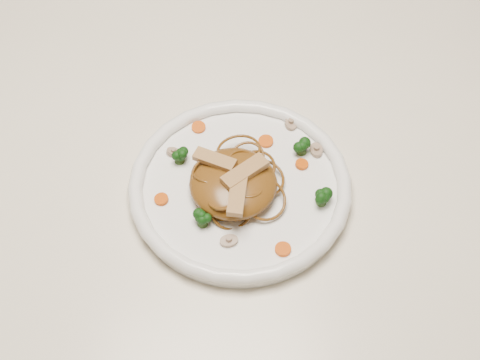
{
  "coord_description": "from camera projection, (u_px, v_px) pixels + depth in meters",
  "views": [
    {
      "loc": [
        0.03,
        -0.62,
        1.53
      ],
      "look_at": [
        0.06,
        -0.08,
        0.78
      ],
      "focal_mm": 52.02,
      "sensor_mm": 36.0,
      "label": 1
    }
  ],
  "objects": [
    {
      "name": "broccoli_2",
      "position": [
        202.0,
        218.0,
        0.89
      ],
      "size": [
        0.03,
        0.03,
        0.03
      ],
      "primitive_type": null,
      "rotation": [
        0.0,
        0.0,
        0.28
      ],
      "color": "#123F0D",
      "rests_on": "plate"
    },
    {
      "name": "broccoli_3",
      "position": [
        322.0,
        196.0,
        0.91
      ],
      "size": [
        0.03,
        0.03,
        0.03
      ],
      "primitive_type": null,
      "rotation": [
        0.0,
        0.0,
        -0.15
      ],
      "color": "#123F0D",
      "rests_on": "plate"
    },
    {
      "name": "broccoli_1",
      "position": [
        179.0,
        155.0,
        0.95
      ],
      "size": [
        0.03,
        0.03,
        0.03
      ],
      "primitive_type": null,
      "rotation": [
        0.0,
        0.0,
        0.21
      ],
      "color": "#123F0D",
      "rests_on": "plate"
    },
    {
      "name": "noodle_mound",
      "position": [
        233.0,
        183.0,
        0.92
      ],
      "size": [
        0.15,
        0.15,
        0.04
      ],
      "primitive_type": "ellipsoid",
      "rotation": [
        0.0,
        0.0,
        0.28
      ],
      "color": "brown",
      "rests_on": "plate"
    },
    {
      "name": "chicken_c",
      "position": [
        237.0,
        195.0,
        0.88
      ],
      "size": [
        0.03,
        0.07,
        0.01
      ],
      "primitive_type": "cube",
      "rotation": [
        0.0,
        0.0,
        4.54
      ],
      "color": "tan",
      "rests_on": "noodle_mound"
    },
    {
      "name": "mushroom_1",
      "position": [
        316.0,
        150.0,
        0.97
      ],
      "size": [
        0.03,
        0.03,
        0.01
      ],
      "primitive_type": "cylinder",
      "rotation": [
        0.0,
        0.0,
        1.64
      ],
      "color": "tan",
      "rests_on": "plate"
    },
    {
      "name": "chicken_b",
      "position": [
        215.0,
        160.0,
        0.92
      ],
      "size": [
        0.06,
        0.04,
        0.01
      ],
      "primitive_type": "cube",
      "rotation": [
        0.0,
        0.0,
        2.64
      ],
      "color": "tan",
      "rests_on": "noodle_mound"
    },
    {
      "name": "table",
      "position": [
        197.0,
        189.0,
        1.08
      ],
      "size": [
        1.2,
        0.8,
        0.75
      ],
      "color": "white",
      "rests_on": "ground"
    },
    {
      "name": "chicken_a",
      "position": [
        245.0,
        172.0,
        0.9
      ],
      "size": [
        0.07,
        0.06,
        0.01
      ],
      "primitive_type": "cube",
      "rotation": [
        0.0,
        0.0,
        0.64
      ],
      "color": "tan",
      "rests_on": "noodle_mound"
    },
    {
      "name": "mushroom_3",
      "position": [
        291.0,
        123.0,
        1.0
      ],
      "size": [
        0.03,
        0.03,
        0.01
      ],
      "primitive_type": "cylinder",
      "rotation": [
        0.0,
        0.0,
        1.52
      ],
      "color": "tan",
      "rests_on": "plate"
    },
    {
      "name": "carrot_2",
      "position": [
        302.0,
        164.0,
        0.96
      ],
      "size": [
        0.02,
        0.02,
        0.0
      ],
      "primitive_type": "cylinder",
      "rotation": [
        0.0,
        0.0,
        0.24
      ],
      "color": "#D24E07",
      "rests_on": "plate"
    },
    {
      "name": "carrot_1",
      "position": [
        161.0,
        199.0,
        0.92
      ],
      "size": [
        0.02,
        0.02,
        0.0
      ],
      "primitive_type": "cylinder",
      "rotation": [
        0.0,
        0.0,
        -0.25
      ],
      "color": "#D24E07",
      "rests_on": "plate"
    },
    {
      "name": "plate",
      "position": [
        240.0,
        189.0,
        0.95
      ],
      "size": [
        0.34,
        0.34,
        0.02
      ],
      "primitive_type": "cylinder",
      "rotation": [
        0.0,
        0.0,
        0.16
      ],
      "color": "white",
      "rests_on": "table"
    },
    {
      "name": "broccoli_0",
      "position": [
        302.0,
        145.0,
        0.96
      ],
      "size": [
        0.03,
        0.03,
        0.03
      ],
      "primitive_type": null,
      "rotation": [
        0.0,
        0.0,
        -0.09
      ],
      "color": "#123F0D",
      "rests_on": "plate"
    },
    {
      "name": "carrot_4",
      "position": [
        283.0,
        249.0,
        0.88
      ],
      "size": [
        0.03,
        0.03,
        0.0
      ],
      "primitive_type": "cylinder",
      "rotation": [
        0.0,
        0.0,
        0.25
      ],
      "color": "#D24E07",
      "rests_on": "plate"
    },
    {
      "name": "ground",
      "position": [
        211.0,
        351.0,
        1.6
      ],
      "size": [
        4.0,
        4.0,
        0.0
      ],
      "primitive_type": "plane",
      "color": "#52321C",
      "rests_on": "ground"
    },
    {
      "name": "carrot_0",
      "position": [
        266.0,
        141.0,
        0.98
      ],
      "size": [
        0.03,
        0.03,
        0.0
      ],
      "primitive_type": "cylinder",
      "rotation": [
        0.0,
        0.0,
        -0.21
      ],
      "color": "#D24E07",
      "rests_on": "plate"
    },
    {
      "name": "mushroom_0",
      "position": [
        229.0,
        241.0,
        0.89
      ],
      "size": [
        0.03,
        0.03,
        0.01
      ],
      "primitive_type": "cylinder",
      "rotation": [
        0.0,
        0.0,
        0.16
      ],
      "color": "tan",
      "rests_on": "plate"
    },
    {
      "name": "mushroom_2",
      "position": [
        174.0,
        152.0,
        0.97
      ],
      "size": [
        0.03,
        0.03,
        0.01
      ],
      "primitive_type": "cylinder",
      "rotation": [
        0.0,
        0.0,
        -0.31
      ],
      "color": "tan",
      "rests_on": "plate"
    },
    {
      "name": "carrot_3",
      "position": [
        199.0,
        127.0,
        1.0
      ],
      "size": [
        0.02,
        0.02,
        0.0
      ],
      "primitive_type": "cylinder",
      "rotation": [
        0.0,
        0.0,
        -0.13
      ],
      "color": "#D24E07",
      "rests_on": "plate"
    }
  ]
}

